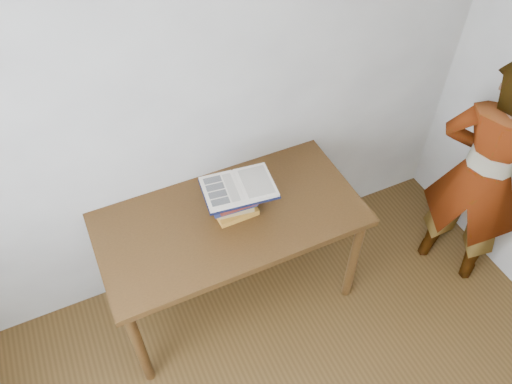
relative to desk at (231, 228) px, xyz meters
name	(u,v)px	position (x,y,z in m)	size (l,w,h in m)	color
desk	(231,228)	(0.00, 0.00, 0.00)	(1.48, 0.74, 0.79)	#462B11
book_stack	(234,200)	(0.04, 0.03, 0.19)	(0.27, 0.20, 0.19)	#BB7D2A
open_book	(239,187)	(0.06, 0.01, 0.30)	(0.41, 0.31, 0.03)	black
reader	(482,177)	(1.46, -0.37, 0.12)	(0.60, 0.39, 1.64)	tan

